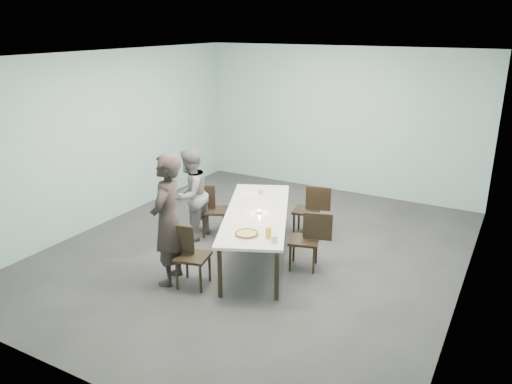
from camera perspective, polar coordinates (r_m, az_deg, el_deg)
The scene contains 16 objects.
ground at distance 7.97m, azimuth 0.17°, elevation -6.72°, with size 7.00×7.00×0.00m, color #333335.
room_shell at distance 7.32m, azimuth 0.19°, elevation 7.72°, with size 6.02×7.02×3.01m.
table at distance 7.49m, azimuth 0.06°, elevation -2.67°, with size 1.87×2.74×0.75m.
chair_near_left at distance 6.85m, azimuth -7.88°, elevation -6.72°, with size 0.65×0.50×0.87m.
chair_far_left at distance 8.42m, azimuth -5.33°, elevation -1.65°, with size 0.65×0.57×0.87m.
chair_near_right at distance 7.28m, azimuth 6.15°, elevation -5.07°, with size 0.65×0.52×0.87m.
chair_far_right at distance 8.40m, azimuth 6.35°, elevation -1.74°, with size 0.64×0.49×0.87m.
diner_near at distance 6.82m, azimuth -10.06°, elevation -3.16°, with size 0.67×0.44×1.83m, color black.
diner_far at distance 8.20m, azimuth -7.53°, elevation -0.31°, with size 0.75×0.58×1.54m, color slate.
pizza at distance 6.66m, azimuth -1.07°, elevation -4.80°, with size 0.34×0.34×0.04m.
side_plate at distance 6.96m, azimuth 0.97°, elevation -3.82°, with size 0.18×0.18×0.01m, color white.
beer_glass at distance 6.54m, azimuth 1.43°, elevation -4.70°, with size 0.08×0.08×0.15m, color gold.
water_tumbler at distance 6.45m, azimuth 2.07°, elevation -5.38°, with size 0.08×0.08×0.09m, color silver.
tealight at distance 7.40m, azimuth 0.37°, elevation -2.29°, with size 0.06×0.06×0.05m.
amber_tumbler at distance 8.21m, azimuth 0.49°, elevation 0.04°, with size 0.07×0.07×0.08m, color gold.
menu at distance 8.17m, azimuth -0.69°, elevation -0.33°, with size 0.30×0.22×0.01m, color silver.
Camera 1 is at (3.46, -6.30, 3.44)m, focal length 35.00 mm.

